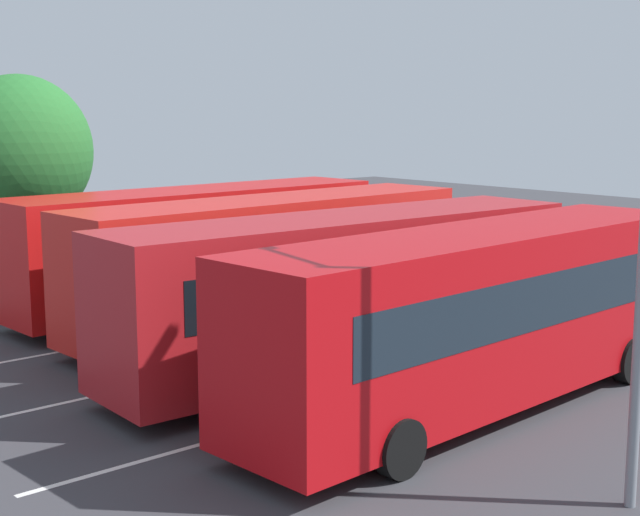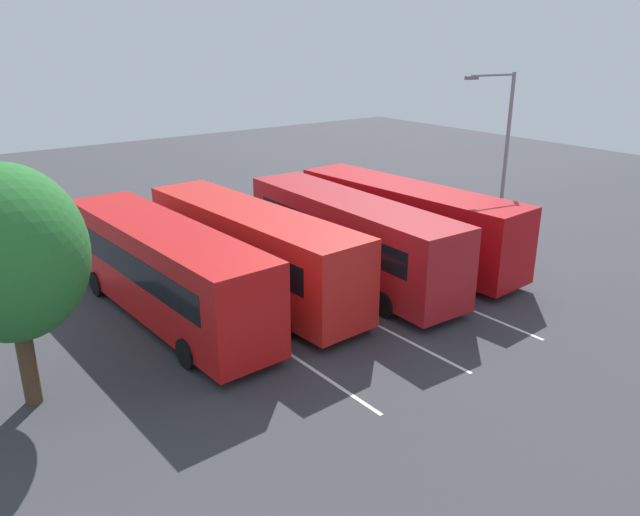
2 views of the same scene
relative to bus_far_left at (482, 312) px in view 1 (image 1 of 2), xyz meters
name	(u,v)px [view 1 (image 1 of 2)]	position (x,y,z in m)	size (l,w,h in m)	color
ground_plane	(303,350)	(0.09, 5.31, -1.81)	(76.67, 76.67, 0.00)	#38383D
bus_far_left	(482,312)	(0.00, 0.00, 0.00)	(11.09, 3.16, 3.31)	#B70C11
bus_center_left	(349,287)	(-0.26, 3.34, 0.00)	(11.01, 2.75, 3.31)	#AD191E
bus_center_right	(274,259)	(0.72, 7.22, 0.00)	(11.08, 3.06, 3.31)	red
bus_far_right	(199,243)	(0.71, 10.62, 0.00)	(11.06, 2.96, 3.31)	red
pedestrian	(419,259)	(7.30, 8.63, -0.86)	(0.45, 0.45, 1.62)	#232833
street_lamp	(633,181)	(-1.63, -3.91, 2.70)	(0.63, 2.53, 7.83)	gray
depot_tree	(21,152)	(-2.12, 15.70, 2.40)	(4.24, 3.82, 6.46)	#4C3823
lane_stripe_outer_left	(412,384)	(0.09, 1.81, -1.81)	(16.46, 0.12, 0.01)	silver
lane_stripe_inner_left	(303,350)	(0.09, 5.31, -1.81)	(16.46, 0.12, 0.01)	silver
lane_stripe_inner_right	(218,323)	(0.09, 8.81, -1.81)	(16.46, 0.12, 0.01)	silver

